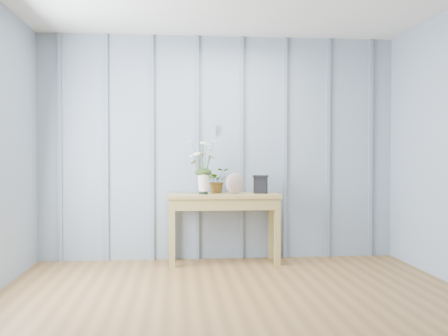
{
  "coord_description": "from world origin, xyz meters",
  "views": [
    {
      "loc": [
        -0.49,
        -3.63,
        1.16
      ],
      "look_at": [
        0.03,
        1.94,
        1.03
      ],
      "focal_mm": 42.0,
      "sensor_mm": 36.0,
      "label": 1
    }
  ],
  "objects": [
    {
      "name": "carved_box",
      "position": [
        0.43,
        2.01,
        0.85
      ],
      "size": [
        0.19,
        0.16,
        0.2
      ],
      "color": "black",
      "rests_on": "sideboard"
    },
    {
      "name": "sideboard",
      "position": [
        0.03,
        1.99,
        0.64
      ],
      "size": [
        1.2,
        0.45,
        0.75
      ],
      "color": "olive",
      "rests_on": "ground"
    },
    {
      "name": "daisy_vase",
      "position": [
        -0.19,
        1.95,
        1.13
      ],
      "size": [
        0.42,
        0.32,
        0.6
      ],
      "color": "black",
      "rests_on": "sideboard"
    },
    {
      "name": "spider_plant",
      "position": [
        -0.04,
        2.13,
        0.89
      ],
      "size": [
        0.3,
        0.28,
        0.27
      ],
      "primitive_type": "imported",
      "rotation": [
        0.0,
        0.0,
        0.31
      ],
      "color": "#1F3711",
      "rests_on": "sideboard"
    },
    {
      "name": "ground",
      "position": [
        0.0,
        0.0,
        0.0
      ],
      "size": [
        4.5,
        4.5,
        0.0
      ],
      "primitive_type": "plane",
      "color": "brown",
      "rests_on": "ground"
    },
    {
      "name": "room_shell",
      "position": [
        -0.0,
        0.92,
        1.99
      ],
      "size": [
        4.0,
        4.5,
        2.5
      ],
      "color": "#899AAD",
      "rests_on": "ground"
    },
    {
      "name": "felt_disc_vessel",
      "position": [
        0.14,
        1.94,
        0.86
      ],
      "size": [
        0.23,
        0.16,
        0.23
      ],
      "primitive_type": "ellipsoid",
      "rotation": [
        0.0,
        0.0,
        0.45
      ],
      "color": "#854F55",
      "rests_on": "sideboard"
    }
  ]
}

